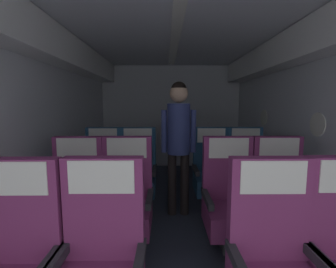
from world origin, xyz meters
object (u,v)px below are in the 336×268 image
(seat_b_right_window, at_px, (230,202))
(seat_c_right_window, at_px, (212,173))
(seat_b_left_window, at_px, (76,203))
(seat_c_left_window, at_px, (102,174))
(seat_c_right_aisle, at_px, (247,173))
(flight_attendant, at_px, (179,134))
(seat_b_right_aisle, at_px, (281,202))
(seat_c_left_aisle, at_px, (138,174))
(seat_b_left_aisle, at_px, (126,202))

(seat_b_right_window, bearing_deg, seat_c_right_window, 89.10)
(seat_b_left_window, bearing_deg, seat_c_left_window, 89.64)
(seat_c_right_aisle, bearing_deg, flight_attendant, -164.90)
(seat_c_left_window, relative_size, flight_attendant, 0.65)
(seat_b_left_window, height_order, seat_b_right_aisle, same)
(seat_c_left_aisle, bearing_deg, flight_attendant, -24.81)
(seat_b_left_window, xyz_separation_m, seat_c_left_aisle, (0.49, 0.95, 0.00))
(seat_b_left_window, xyz_separation_m, seat_c_right_aisle, (1.99, 0.95, 0.00))
(seat_b_left_aisle, relative_size, seat_c_right_window, 1.00)
(seat_b_left_window, xyz_separation_m, seat_b_right_window, (1.50, -0.01, 0.00))
(seat_b_right_window, bearing_deg, seat_c_left_window, 147.02)
(seat_b_right_window, relative_size, seat_c_right_window, 1.00)
(seat_b_right_aisle, relative_size, seat_c_left_window, 1.00)
(seat_b_left_window, relative_size, seat_c_right_window, 1.00)
(seat_b_left_aisle, height_order, seat_c_left_window, same)
(seat_c_left_aisle, relative_size, seat_c_right_window, 1.00)
(seat_b_left_window, bearing_deg, seat_c_right_window, 32.58)
(seat_b_right_aisle, height_order, seat_c_right_aisle, same)
(seat_b_left_aisle, xyz_separation_m, flight_attendant, (0.54, 0.69, 0.59))
(flight_attendant, bearing_deg, seat_b_right_aisle, -52.42)
(seat_c_left_aisle, bearing_deg, seat_b_right_window, -43.65)
(seat_b_right_window, relative_size, flight_attendant, 0.65)
(seat_b_right_window, bearing_deg, seat_b_left_aisle, 179.07)
(seat_b_left_aisle, relative_size, seat_b_right_aisle, 1.00)
(seat_b_right_aisle, xyz_separation_m, flight_attendant, (-0.96, 0.70, 0.59))
(seat_b_right_aisle, height_order, seat_c_right_window, same)
(seat_b_left_window, bearing_deg, seat_b_right_aisle, -0.19)
(seat_b_right_aisle, height_order, seat_c_left_aisle, same)
(seat_b_left_window, relative_size, flight_attendant, 0.65)
(seat_c_left_window, distance_m, seat_c_right_window, 1.51)
(seat_b_right_aisle, bearing_deg, seat_b_left_window, 179.81)
(seat_b_left_window, distance_m, seat_c_right_aisle, 2.21)
(seat_b_right_aisle, bearing_deg, seat_c_left_window, 154.21)
(seat_b_right_aisle, relative_size, flight_attendant, 0.65)
(seat_b_right_window, bearing_deg, seat_b_right_aisle, 0.51)
(seat_c_right_aisle, bearing_deg, seat_c_left_window, 179.97)
(seat_c_left_window, xyz_separation_m, flight_attendant, (1.03, -0.26, 0.59))
(seat_c_right_window, bearing_deg, seat_c_left_window, -179.62)
(seat_b_left_window, relative_size, seat_c_right_aisle, 1.00)
(flight_attendant, bearing_deg, seat_b_left_window, -162.30)
(seat_b_left_window, relative_size, seat_c_left_aisle, 1.00)
(seat_c_left_aisle, distance_m, seat_c_right_window, 1.02)
(seat_c_left_aisle, bearing_deg, seat_b_right_aisle, -32.37)
(seat_b_right_window, xyz_separation_m, seat_c_right_window, (0.02, 0.98, 0.00))
(seat_c_right_aisle, xyz_separation_m, flight_attendant, (-0.96, -0.26, 0.59))
(flight_attendant, bearing_deg, seat_c_left_window, 149.63)
(seat_b_left_window, xyz_separation_m, seat_b_right_aisle, (2.00, -0.01, 0.00))
(flight_attendant, bearing_deg, seat_c_right_window, 13.18)
(seat_c_right_window, bearing_deg, seat_b_left_aisle, -136.75)
(seat_b_left_aisle, distance_m, seat_c_left_window, 1.07)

